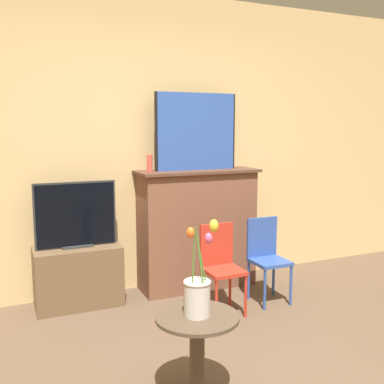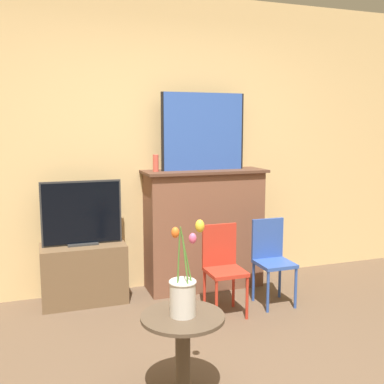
% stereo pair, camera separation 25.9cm
% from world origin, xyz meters
% --- Properties ---
extents(wall_back, '(8.00, 0.06, 2.70)m').
position_xyz_m(wall_back, '(0.00, 2.13, 1.35)').
color(wall_back, tan).
rests_on(wall_back, ground).
extents(fireplace_mantel, '(1.14, 0.41, 1.12)m').
position_xyz_m(fireplace_mantel, '(0.40, 1.91, 0.57)').
color(fireplace_mantel, brown).
rests_on(fireplace_mantel, ground).
extents(painting, '(0.79, 0.03, 0.70)m').
position_xyz_m(painting, '(0.39, 1.92, 1.46)').
color(painting, black).
rests_on(painting, fireplace_mantel).
extents(mantel_candle, '(0.05, 0.05, 0.15)m').
position_xyz_m(mantel_candle, '(-0.06, 1.91, 1.19)').
color(mantel_candle, '#CC4C3D').
rests_on(mantel_candle, fireplace_mantel).
extents(tv_stand, '(0.71, 0.37, 0.51)m').
position_xyz_m(tv_stand, '(-0.72, 1.89, 0.25)').
color(tv_stand, brown).
rests_on(tv_stand, ground).
extents(tv_monitor, '(0.67, 0.12, 0.55)m').
position_xyz_m(tv_monitor, '(-0.72, 1.90, 0.78)').
color(tv_monitor, '#2D2D2D').
rests_on(tv_monitor, tv_stand).
extents(chair_red, '(0.29, 0.29, 0.72)m').
position_xyz_m(chair_red, '(0.33, 1.29, 0.41)').
color(chair_red, '#B22D1E').
rests_on(chair_red, ground).
extents(chair_blue, '(0.29, 0.29, 0.72)m').
position_xyz_m(chair_blue, '(0.81, 1.35, 0.41)').
color(chair_blue, '#2D4C99').
rests_on(chair_blue, ground).
extents(side_table, '(0.46, 0.46, 0.50)m').
position_xyz_m(side_table, '(-0.35, 0.25, 0.33)').
color(side_table, '#4C3D2D').
rests_on(side_table, ground).
extents(vase_tulips, '(0.20, 0.16, 0.52)m').
position_xyz_m(vase_tulips, '(-0.34, 0.25, 0.63)').
color(vase_tulips, beige).
rests_on(vase_tulips, side_table).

